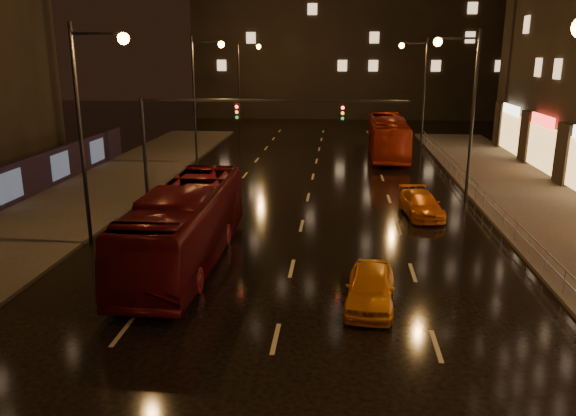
{
  "coord_description": "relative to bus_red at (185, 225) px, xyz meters",
  "views": [
    {
      "loc": [
        1.86,
        -11.89,
        8.77
      ],
      "look_at": [
        -0.2,
        10.46,
        2.5
      ],
      "focal_mm": 35.0,
      "sensor_mm": 36.0,
      "label": 1
    }
  ],
  "objects": [
    {
      "name": "railing_right",
      "position": [
        14.76,
        7.67,
        -0.78
      ],
      "size": [
        0.05,
        56.0,
        1.0
      ],
      "color": "#99999E",
      "rests_on": "sidewalk_right"
    },
    {
      "name": "sidewalk_left",
      "position": [
        -8.94,
        4.67,
        -1.6
      ],
      "size": [
        7.0,
        70.0,
        0.15
      ],
      "primitive_type": "cube",
      "color": "#38332D",
      "rests_on": "ground"
    },
    {
      "name": "bus_curb",
      "position": [
        10.56,
        26.46,
        0.03
      ],
      "size": [
        3.06,
        12.31,
        3.42
      ],
      "primitive_type": "imported",
      "rotation": [
        0.0,
        0.0,
        -0.02
      ],
      "color": "#9D230F",
      "rests_on": "ground"
    },
    {
      "name": "taxi_far",
      "position": [
        10.99,
        8.18,
        -1.02
      ],
      "size": [
        2.35,
        4.69,
        1.31
      ],
      "primitive_type": "imported",
      "rotation": [
        0.0,
        0.0,
        0.12
      ],
      "color": "#D06413",
      "rests_on": "ground"
    },
    {
      "name": "taxi_near",
      "position": [
        7.65,
        -3.62,
        -0.97
      ],
      "size": [
        2.05,
        4.29,
        1.41
      ],
      "primitive_type": "imported",
      "rotation": [
        0.0,
        0.0,
        -0.09
      ],
      "color": "orange",
      "rests_on": "ground"
    },
    {
      "name": "ground",
      "position": [
        4.56,
        9.67,
        -1.67
      ],
      "size": [
        140.0,
        140.0,
        0.0
      ],
      "primitive_type": "plane",
      "color": "black",
      "rests_on": "ground"
    },
    {
      "name": "traffic_signal",
      "position": [
        -0.5,
        9.67,
        3.06
      ],
      "size": [
        15.31,
        0.32,
        6.2
      ],
      "color": "black",
      "rests_on": "ground"
    },
    {
      "name": "bus_red",
      "position": [
        0.0,
        0.0,
        0.0
      ],
      "size": [
        2.83,
        12.02,
        3.35
      ],
      "primitive_type": "imported",
      "rotation": [
        0.0,
        0.0,
        0.0
      ],
      "color": "#4E0B11",
      "rests_on": "ground"
    }
  ]
}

